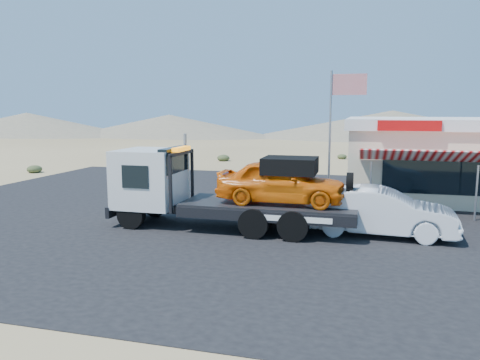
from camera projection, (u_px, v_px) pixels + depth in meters
The scene contains 8 objects.
ground at pixel (195, 224), 17.98m from camera, with size 120.00×120.00×0.00m, color olive.
asphalt_lot at pixel (262, 210), 20.33m from camera, with size 32.00×24.00×0.02m, color black.
tow_truck at pixel (226, 186), 17.10m from camera, with size 8.87×2.63×2.96m.
white_sedan at pixel (381, 212), 16.16m from camera, with size 1.76×5.04×1.66m, color silver.
jerky_store at pixel (452, 157), 23.56m from camera, with size 10.40×9.97×3.90m.
flagpole at pixel (336, 123), 20.45m from camera, with size 1.55×0.10×6.00m.
desert_scrub at pixel (68, 170), 31.36m from camera, with size 28.76×35.44×0.80m.
distant_hills at pixel (260, 125), 72.86m from camera, with size 126.00×48.00×4.20m.
Camera 1 is at (6.23, -16.48, 4.36)m, focal length 35.00 mm.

